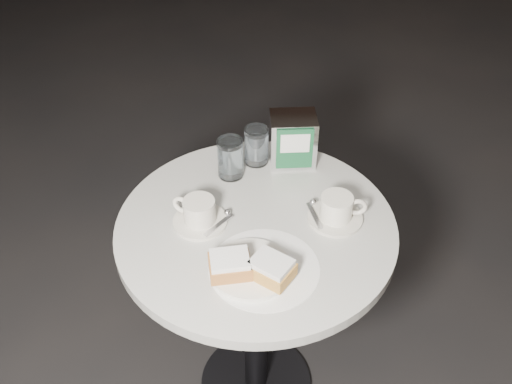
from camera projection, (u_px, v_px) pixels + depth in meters
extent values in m
cylinder|color=black|center=(256.00, 383.00, 1.89)|extent=(0.36, 0.36, 0.03)
cylinder|color=black|center=(256.00, 317.00, 1.66)|extent=(0.07, 0.07, 0.70)
cylinder|color=silver|center=(256.00, 228.00, 1.43)|extent=(0.70, 0.70, 0.03)
cylinder|color=white|center=(264.00, 268.00, 1.30)|extent=(0.26, 0.26, 0.00)
cylinder|color=white|center=(251.00, 269.00, 1.29)|extent=(0.21, 0.21, 0.01)
cube|color=#B77338|center=(230.00, 267.00, 1.27)|extent=(0.10, 0.09, 0.03)
cube|color=white|center=(230.00, 259.00, 1.25)|extent=(0.09, 0.08, 0.01)
cube|color=#C88E3D|center=(271.00, 270.00, 1.26)|extent=(0.12, 0.11, 0.03)
cube|color=white|center=(272.00, 263.00, 1.24)|extent=(0.11, 0.10, 0.01)
cylinder|color=silver|center=(200.00, 221.00, 1.41)|extent=(0.18, 0.18, 0.01)
cylinder|color=silver|center=(199.00, 211.00, 1.39)|extent=(0.11, 0.11, 0.06)
cylinder|color=#91644F|center=(199.00, 203.00, 1.38)|extent=(0.10, 0.10, 0.00)
torus|color=white|center=(181.00, 205.00, 1.41)|extent=(0.05, 0.03, 0.05)
cube|color=silver|center=(218.00, 225.00, 1.39)|extent=(0.07, 0.08, 0.00)
sphere|color=#B4B4B8|center=(227.00, 212.00, 1.42)|extent=(0.02, 0.02, 0.02)
cylinder|color=beige|center=(335.00, 218.00, 1.42)|extent=(0.14, 0.14, 0.01)
cylinder|color=white|center=(336.00, 207.00, 1.40)|extent=(0.08, 0.08, 0.06)
cylinder|color=#976852|center=(337.00, 199.00, 1.38)|extent=(0.07, 0.07, 0.00)
torus|color=silver|center=(357.00, 207.00, 1.40)|extent=(0.05, 0.01, 0.05)
cube|color=silver|center=(314.00, 215.00, 1.42)|extent=(0.04, 0.10, 0.00)
sphere|color=silver|center=(313.00, 202.00, 1.45)|extent=(0.02, 0.02, 0.02)
cylinder|color=white|center=(230.00, 158.00, 1.53)|extent=(0.07, 0.07, 0.11)
cylinder|color=white|center=(230.00, 159.00, 1.53)|extent=(0.06, 0.06, 0.10)
cylinder|color=white|center=(256.00, 146.00, 1.57)|extent=(0.08, 0.08, 0.11)
cylinder|color=white|center=(256.00, 147.00, 1.58)|extent=(0.07, 0.07, 0.09)
cube|color=white|center=(293.00, 139.00, 1.57)|extent=(0.13, 0.11, 0.15)
cube|color=#1A5B34|center=(295.00, 149.00, 1.52)|extent=(0.10, 0.01, 0.12)
cube|color=white|center=(295.00, 144.00, 1.51)|extent=(0.08, 0.01, 0.06)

